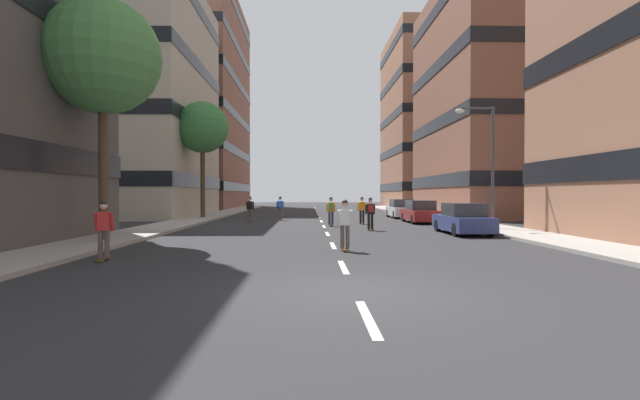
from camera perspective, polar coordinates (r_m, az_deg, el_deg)
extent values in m
plane|color=#28282B|center=(32.79, 0.15, -2.65)|extent=(141.61, 141.61, 0.00)
cube|color=#9E9991|center=(36.67, -14.56, -2.20)|extent=(2.75, 64.90, 0.14)
cube|color=#9E9991|center=(37.14, 14.39, -2.16)|extent=(2.75, 64.90, 0.14)
cube|color=silver|center=(7.45, 6.04, -14.60)|extent=(0.16, 2.20, 0.01)
cube|color=silver|center=(12.32, 2.95, -8.43)|extent=(0.16, 2.20, 0.01)
cube|color=silver|center=(17.26, 1.65, -5.77)|extent=(0.16, 2.20, 0.01)
cube|color=silver|center=(22.23, 0.94, -4.29)|extent=(0.16, 2.20, 0.01)
cube|color=silver|center=(27.21, 0.49, -3.35)|extent=(0.16, 2.20, 0.01)
cube|color=silver|center=(32.19, 0.18, -2.71)|extent=(0.16, 2.20, 0.01)
cube|color=silver|center=(37.18, -0.05, -2.23)|extent=(0.16, 2.20, 0.01)
cube|color=silver|center=(42.18, -0.22, -1.87)|extent=(0.16, 2.20, 0.01)
cube|color=silver|center=(47.17, -0.36, -1.59)|extent=(0.16, 2.20, 0.01)
cube|color=silver|center=(52.16, -0.47, -1.36)|extent=(0.16, 2.20, 0.01)
cube|color=silver|center=(57.16, -0.56, -1.17)|extent=(0.16, 2.20, 0.01)
cube|color=silver|center=(62.16, -0.64, -1.01)|extent=(0.16, 2.20, 0.01)
cube|color=#B2A893|center=(44.59, -23.55, 11.33)|extent=(13.51, 16.93, 20.34)
cube|color=black|center=(43.85, -23.50, 2.15)|extent=(13.63, 17.05, 1.10)
cube|color=black|center=(44.26, -23.54, 8.74)|extent=(13.63, 17.05, 1.10)
cube|color=black|center=(45.25, -23.58, 15.13)|extent=(13.63, 17.05, 1.10)
cube|color=black|center=(46.78, -23.61, 21.18)|extent=(13.63, 17.05, 1.10)
cube|color=brown|center=(66.62, -16.07, 11.50)|extent=(13.51, 23.67, 28.72)
cube|color=black|center=(65.46, -16.03, 1.57)|extent=(13.63, 23.79, 1.10)
cube|color=black|center=(65.70, -16.05, 5.74)|extent=(13.63, 23.79, 1.10)
cube|color=black|center=(66.29, -16.06, 9.87)|extent=(13.63, 23.79, 1.10)
cube|color=black|center=(67.21, -16.08, 13.90)|extent=(13.63, 23.79, 1.10)
cube|color=black|center=(68.46, -16.10, 17.81)|extent=(13.63, 23.79, 1.10)
cube|color=black|center=(70.01, -16.11, 21.56)|extent=(13.63, 23.79, 1.10)
cube|color=brown|center=(45.34, 22.79, 11.27)|extent=(13.51, 17.54, 20.52)
cube|color=black|center=(44.59, 22.74, 2.16)|extent=(13.63, 17.66, 1.10)
cube|color=black|center=(45.01, 22.77, 8.70)|extent=(13.63, 17.66, 1.10)
cube|color=black|center=(46.00, 22.81, 15.04)|extent=(13.63, 17.66, 1.10)
cube|color=black|center=(47.53, 22.85, 21.05)|extent=(13.63, 17.66, 1.10)
cube|color=#9E6B51|center=(66.72, 14.63, 9.46)|extent=(13.51, 16.90, 24.08)
cube|color=black|center=(65.96, 14.60, 1.58)|extent=(13.63, 17.02, 1.10)
cube|color=black|center=(66.20, 14.62, 5.75)|extent=(13.63, 17.02, 1.10)
cube|color=black|center=(66.79, 14.63, 9.87)|extent=(13.63, 17.02, 1.10)
cube|color=black|center=(67.72, 14.65, 13.90)|extent=(13.63, 17.02, 1.10)
cube|color=black|center=(68.97, 14.66, 17.80)|extent=(13.63, 17.02, 1.10)
cube|color=navy|center=(23.29, 17.53, -2.80)|extent=(1.80, 4.40, 0.70)
cube|color=#2D3338|center=(23.12, 17.66, -1.16)|extent=(1.60, 2.10, 0.64)
cylinder|color=black|center=(24.45, 14.64, -3.11)|extent=(0.22, 0.64, 0.64)
cylinder|color=black|center=(24.94, 18.18, -3.05)|extent=(0.22, 0.64, 0.64)
cylinder|color=black|center=(21.68, 16.77, -3.62)|extent=(0.22, 0.64, 0.64)
cylinder|color=black|center=(22.24, 20.70, -3.52)|extent=(0.22, 0.64, 0.64)
cube|color=silver|center=(37.45, 10.18, -1.42)|extent=(1.80, 4.40, 0.70)
cube|color=#2D3338|center=(37.29, 10.23, -0.40)|extent=(1.60, 2.10, 0.64)
cylinder|color=black|center=(38.73, 8.59, -1.65)|extent=(0.22, 0.64, 0.64)
cylinder|color=black|center=(39.04, 10.90, -1.64)|extent=(0.22, 0.64, 0.64)
cylinder|color=black|center=(35.88, 9.40, -1.85)|extent=(0.22, 0.64, 0.64)
cylinder|color=black|center=(36.22, 11.89, -1.83)|extent=(0.22, 0.64, 0.64)
cube|color=maroon|center=(31.37, 12.50, -1.86)|extent=(1.80, 4.40, 0.70)
cube|color=#2D3338|center=(31.20, 12.57, -0.64)|extent=(1.60, 2.10, 0.64)
cylinder|color=black|center=(32.61, 10.52, -2.12)|extent=(0.22, 0.64, 0.64)
cylinder|color=black|center=(32.98, 13.24, -2.09)|extent=(0.22, 0.64, 0.64)
cylinder|color=black|center=(29.78, 11.68, -2.40)|extent=(0.22, 0.64, 0.64)
cylinder|color=black|center=(30.19, 14.64, -2.37)|extent=(0.22, 0.64, 0.64)
cylinder|color=#4C3823|center=(36.61, -14.58, 2.31)|extent=(0.36, 0.36, 5.63)
sphere|color=#387A3D|center=(36.96, -14.61, 8.87)|extent=(4.03, 4.03, 4.03)
cylinder|color=#4C3823|center=(20.25, -25.68, 3.67)|extent=(0.36, 0.36, 5.76)
sphere|color=#478442|center=(20.96, -25.76, 16.01)|extent=(4.59, 4.59, 4.59)
cylinder|color=#3F3F44|center=(25.93, 20.97, 3.88)|extent=(0.16, 0.16, 6.50)
cylinder|color=#3F3F44|center=(25.96, 19.14, 10.88)|extent=(1.80, 0.10, 0.10)
ellipsoid|color=silver|center=(25.64, 17.22, 10.68)|extent=(0.50, 0.30, 0.24)
cube|color=brown|center=(33.58, -5.05, -2.43)|extent=(0.22, 0.90, 0.02)
cylinder|color=#D8BF4C|center=(33.90, -5.01, -2.48)|extent=(0.18, 0.07, 0.07)
cylinder|color=#D8BF4C|center=(33.27, -5.10, -2.54)|extent=(0.18, 0.07, 0.07)
cylinder|color=#594C47|center=(33.57, -5.21, -1.73)|extent=(0.14, 0.14, 0.80)
cylinder|color=#594C47|center=(33.55, -4.90, -1.73)|extent=(0.14, 0.14, 0.80)
cube|color=blue|center=(33.54, -5.05, -0.58)|extent=(0.32, 0.21, 0.55)
cylinder|color=blue|center=(33.61, -5.42, -0.62)|extent=(0.10, 0.23, 0.55)
cylinder|color=blue|center=(33.57, -4.67, -0.62)|extent=(0.10, 0.23, 0.55)
sphere|color=tan|center=(33.55, -5.05, 0.20)|extent=(0.22, 0.22, 0.22)
sphere|color=black|center=(33.55, -5.05, 0.29)|extent=(0.21, 0.21, 0.21)
cube|color=#3F72BF|center=(33.36, -5.08, -0.53)|extent=(0.26, 0.17, 0.40)
cube|color=brown|center=(14.87, -25.62, -6.61)|extent=(0.34, 0.92, 0.02)
cylinder|color=#D8BF4C|center=(15.18, -25.30, -6.63)|extent=(0.19, 0.10, 0.07)
cylinder|color=#D8BF4C|center=(14.57, -25.94, -6.95)|extent=(0.19, 0.10, 0.07)
cylinder|color=#594C47|center=(14.84, -25.96, -5.02)|extent=(0.16, 0.16, 0.80)
cylinder|color=#594C47|center=(14.80, -25.29, -5.04)|extent=(0.16, 0.16, 0.80)
cube|color=red|center=(14.77, -25.64, -2.42)|extent=(0.35, 0.25, 0.55)
cylinder|color=red|center=(14.87, -26.41, -2.51)|extent=(0.13, 0.24, 0.55)
cylinder|color=red|center=(14.76, -24.77, -2.53)|extent=(0.13, 0.24, 0.55)
sphere|color=beige|center=(14.77, -25.63, -0.66)|extent=(0.22, 0.22, 0.22)
sphere|color=black|center=(14.77, -25.63, -0.46)|extent=(0.21, 0.21, 0.21)
cube|color=brown|center=(29.37, 5.31, -2.90)|extent=(0.26, 0.91, 0.02)
cylinder|color=#D8BF4C|center=(29.69, 5.20, -2.95)|extent=(0.18, 0.08, 0.07)
cylinder|color=#D8BF4C|center=(29.06, 5.43, -3.03)|extent=(0.18, 0.08, 0.07)
cylinder|color=black|center=(29.33, 5.14, -2.09)|extent=(0.15, 0.15, 0.80)
cylinder|color=black|center=(29.36, 5.49, -2.09)|extent=(0.15, 0.15, 0.80)
cube|color=orange|center=(29.32, 5.32, -0.78)|extent=(0.33, 0.22, 0.55)
cylinder|color=orange|center=(29.33, 4.88, -0.83)|extent=(0.11, 0.23, 0.55)
cylinder|color=orange|center=(29.41, 5.72, -0.82)|extent=(0.11, 0.23, 0.55)
sphere|color=tan|center=(29.33, 5.31, 0.11)|extent=(0.22, 0.22, 0.22)
sphere|color=black|center=(29.33, 5.31, 0.21)|extent=(0.21, 0.21, 0.21)
cube|color=brown|center=(24.39, 6.37, -3.66)|extent=(0.28, 0.91, 0.02)
cylinder|color=#D8BF4C|center=(24.70, 6.21, -3.71)|extent=(0.19, 0.08, 0.07)
cylinder|color=#D8BF4C|center=(24.08, 6.54, -3.83)|extent=(0.19, 0.08, 0.07)
cylinder|color=black|center=(24.34, 6.17, -2.69)|extent=(0.15, 0.15, 0.80)
cylinder|color=black|center=(24.38, 6.58, -2.69)|extent=(0.15, 0.15, 0.80)
cube|color=black|center=(24.33, 6.38, -1.10)|extent=(0.34, 0.23, 0.55)
cylinder|color=black|center=(24.33, 5.85, -1.17)|extent=(0.11, 0.24, 0.55)
cylinder|color=black|center=(24.42, 6.86, -1.16)|extent=(0.11, 0.24, 0.55)
sphere|color=tan|center=(24.33, 6.37, -0.03)|extent=(0.22, 0.22, 0.22)
sphere|color=black|center=(24.33, 6.37, 0.09)|extent=(0.21, 0.21, 0.21)
cube|color=#A52626|center=(24.15, 6.47, -1.05)|extent=(0.27, 0.18, 0.40)
cube|color=brown|center=(15.65, 3.16, -6.16)|extent=(0.22, 0.90, 0.02)
cylinder|color=#D8BF4C|center=(15.97, 3.04, -6.19)|extent=(0.18, 0.07, 0.07)
cylinder|color=#D8BF4C|center=(15.34, 3.28, -6.48)|extent=(0.18, 0.07, 0.07)
cylinder|color=#594C47|center=(15.60, 2.83, -4.66)|extent=(0.14, 0.14, 0.80)
cylinder|color=#594C47|center=(15.62, 3.49, -4.65)|extent=(0.14, 0.14, 0.80)
cube|color=white|center=(15.56, 3.16, -2.18)|extent=(0.32, 0.21, 0.55)
cylinder|color=white|center=(15.59, 2.34, -2.28)|extent=(0.09, 0.23, 0.55)
cylinder|color=white|center=(15.63, 3.95, -2.27)|extent=(0.09, 0.23, 0.55)
sphere|color=tan|center=(15.56, 3.16, -0.51)|extent=(0.22, 0.22, 0.22)
sphere|color=black|center=(15.56, 3.16, -0.32)|extent=(0.21, 0.21, 0.21)
cube|color=brown|center=(27.44, 1.39, -3.15)|extent=(0.20, 0.90, 0.02)
cylinder|color=#D8BF4C|center=(27.76, 1.35, -3.21)|extent=(0.18, 0.07, 0.07)
cylinder|color=#D8BF4C|center=(27.12, 1.43, -3.30)|extent=(0.18, 0.07, 0.07)
cylinder|color=#2D334C|center=(27.41, 1.20, -2.30)|extent=(0.14, 0.14, 0.80)
cylinder|color=#2D334C|center=(27.41, 1.58, -2.30)|extent=(0.14, 0.14, 0.80)
cube|color=orange|center=(27.38, 1.39, -0.89)|extent=(0.32, 0.20, 0.55)
cylinder|color=orange|center=(27.42, 0.93, -0.94)|extent=(0.09, 0.23, 0.55)
cylinder|color=orange|center=(27.45, 1.84, -0.94)|extent=(0.09, 0.23, 0.55)
sphere|color=tan|center=(27.39, 1.39, 0.07)|extent=(0.22, 0.22, 0.22)
sphere|color=black|center=(27.39, 1.39, 0.17)|extent=(0.21, 0.21, 0.21)
cube|color=#4C8C4C|center=(27.20, 1.41, -0.83)|extent=(0.26, 0.16, 0.40)
cube|color=brown|center=(31.83, -8.81, -2.62)|extent=(0.22, 0.90, 0.02)
cylinder|color=#D8BF4C|center=(32.15, -8.75, -2.66)|extent=(0.18, 0.07, 0.07)
cylinder|color=#D8BF4C|center=(31.51, -8.87, -2.74)|extent=(0.18, 0.07, 0.07)
cylinder|color=#594C47|center=(31.81, -8.97, -1.87)|extent=(0.14, 0.14, 0.80)
cylinder|color=#594C47|center=(31.79, -8.65, -1.87)|extent=(0.14, 0.14, 0.80)
cube|color=black|center=(31.78, -8.81, -0.66)|extent=(0.32, 0.21, 0.55)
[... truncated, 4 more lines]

